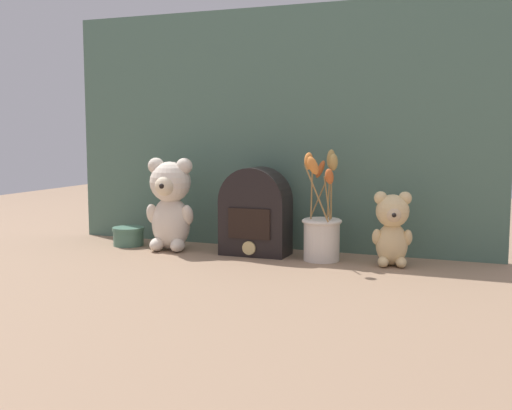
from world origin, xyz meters
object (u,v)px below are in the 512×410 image
object	(u,v)px
teddy_bear_medium	(392,227)
flower_vase	(322,230)
teddy_bear_large	(170,202)
vintage_radio	(256,213)
decorative_tin_tall	(128,236)

from	to	relation	value
teddy_bear_medium	flower_vase	world-z (taller)	flower_vase
teddy_bear_large	vintage_radio	distance (m)	0.27
teddy_bear_large	vintage_radio	bearing A→B (deg)	5.36
decorative_tin_tall	teddy_bear_medium	bearing A→B (deg)	-0.12
teddy_bear_large	teddy_bear_medium	size ratio (longest dim) A/B	1.40
teddy_bear_medium	flower_vase	xyz separation A→B (m)	(-0.20, -0.00, -0.02)
teddy_bear_large	teddy_bear_medium	xyz separation A→B (m)	(0.67, 0.01, -0.04)
teddy_bear_medium	flower_vase	bearing A→B (deg)	-179.84
flower_vase	vintage_radio	distance (m)	0.21
teddy_bear_large	vintage_radio	world-z (taller)	teddy_bear_large
teddy_bear_large	decorative_tin_tall	distance (m)	0.20
teddy_bear_medium	vintage_radio	world-z (taller)	vintage_radio
teddy_bear_large	decorative_tin_tall	bearing A→B (deg)	174.75
teddy_bear_medium	vintage_radio	size ratio (longest dim) A/B	0.78
teddy_bear_medium	decorative_tin_tall	bearing A→B (deg)	179.88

